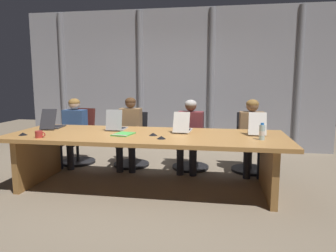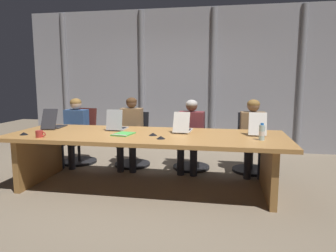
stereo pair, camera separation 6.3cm
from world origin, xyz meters
The scene contains 21 objects.
ground_plane centered at (0.00, 0.00, 0.00)m, with size 12.79×12.79×0.00m, color #7F705B.
conference_table centered at (0.00, 0.00, 0.59)m, with size 3.67×1.27×0.74m.
curtain_backdrop centered at (0.00, 2.52, 1.44)m, with size 6.39×0.17×2.89m.
laptop_left_end centered at (-1.48, 0.26, 0.80)m, with size 0.27×0.48×0.30m.
laptop_left_mid centered at (-0.50, 0.27, 0.80)m, with size 0.24×0.37×0.30m.
laptop_center centered at (0.46, 0.27, 0.79)m, with size 0.23×0.44×0.29m.
laptop_right_mid centered at (1.46, 0.29, 0.80)m, with size 0.26×0.51×0.30m.
office_chair_left_end centered at (-1.48, 1.08, 0.35)m, with size 0.60×0.61×0.95m.
office_chair_left_mid centered at (-0.51, 1.08, 0.34)m, with size 0.60×0.60×0.90m.
office_chair_center centered at (0.50, 1.08, 0.34)m, with size 0.60×0.60×0.91m.
office_chair_right_mid centered at (1.46, 1.08, 0.34)m, with size 0.60×0.60×0.92m.
person_left_end centered at (-1.51, 0.92, 0.64)m, with size 0.40×0.56×1.14m.
person_left_mid centered at (-0.50, 0.92, 0.65)m, with size 0.38×0.56×1.16m.
person_center centered at (0.49, 0.93, 0.64)m, with size 0.43×0.56×1.14m.
person_right_mid centered at (1.46, 0.92, 0.65)m, with size 0.40×0.56×1.15m.
water_bottle_primary centered at (1.47, -0.16, 0.83)m, with size 0.07×0.07×0.21m.
coffee_mug_near centered at (-1.25, -0.47, 0.78)m, with size 0.13×0.09×0.09m.
conference_mic_left_side centered at (0.26, -0.30, 0.76)m, with size 0.11×0.11×0.04m, color black.
conference_mic_middle centered at (-1.56, -0.35, 0.76)m, with size 0.11×0.11×0.04m, color black.
conference_mic_right_side centered at (0.12, -0.09, 0.76)m, with size 0.11×0.11×0.04m, color black.
spiral_notepad centered at (-0.28, -0.11, 0.75)m, with size 0.27×0.34×0.03m.
Camera 2 is at (1.02, -3.94, 1.45)m, focal length 33.17 mm.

